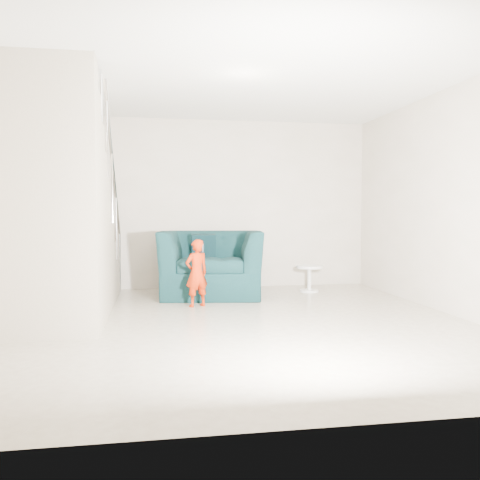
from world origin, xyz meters
The scene contains 12 objects.
floor centered at (0.00, 0.00, 0.00)m, with size 5.50×5.50×0.00m, color gray.
ceiling centered at (0.00, 0.00, 2.70)m, with size 5.50×5.50×0.00m, color silver.
back_wall centered at (0.00, 2.75, 1.35)m, with size 5.00×5.00×0.00m, color #AA9E8A.
front_wall centered at (0.00, -2.75, 1.35)m, with size 5.00×5.00×0.00m, color #AA9E8A.
right_wall centered at (2.50, 0.00, 1.35)m, with size 5.50×5.50×0.00m, color #AA9E8A.
armchair centered at (-0.15, 1.93, 0.47)m, with size 1.46×1.28×0.95m, color black.
toddler centered at (-0.44, 1.08, 0.43)m, with size 0.32×0.21×0.87m, color #AF3005.
side_table centered at (1.37, 2.04, 0.27)m, with size 0.41×0.41×0.41m.
staircase centered at (-2.00, 0.55, 0.95)m, with size 1.02×3.03×3.62m.
cushion centered at (-0.25, 2.17, 0.72)m, with size 0.36×0.10×0.34m, color black.
throw centered at (-0.73, 1.82, 0.60)m, with size 0.05×0.46×0.52m, color black.
phone centered at (-0.36, 1.06, 0.76)m, with size 0.02×0.05×0.10m, color black.
Camera 1 is at (-0.95, -5.42, 1.20)m, focal length 38.00 mm.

